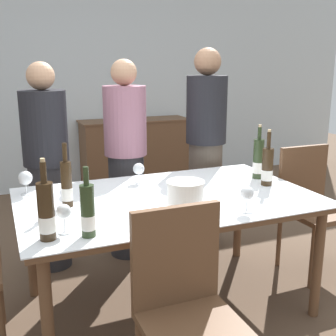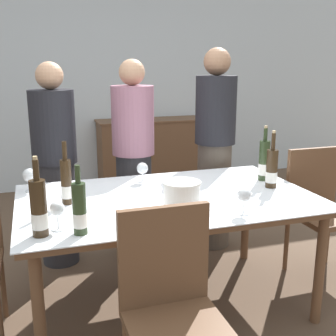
{
  "view_description": "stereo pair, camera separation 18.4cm",
  "coord_description": "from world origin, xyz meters",
  "px_view_note": "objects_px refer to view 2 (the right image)",
  "views": [
    {
      "loc": [
        -0.93,
        -2.27,
        1.53
      ],
      "look_at": [
        0.0,
        0.0,
        0.92
      ],
      "focal_mm": 45.0,
      "sensor_mm": 36.0,
      "label": 1
    },
    {
      "loc": [
        -0.76,
        -2.33,
        1.53
      ],
      "look_at": [
        0.0,
        0.0,
        0.92
      ],
      "focal_mm": 45.0,
      "sensor_mm": 36.0,
      "label": 2
    }
  ],
  "objects_px": {
    "wine_glass_3": "(244,196)",
    "wine_glass_0": "(57,210)",
    "dining_table": "(168,206)",
    "wine_bottle_0": "(80,210)",
    "wine_bottle_3": "(39,209)",
    "wine_bottle_2": "(66,182)",
    "chair_near_front": "(171,300)",
    "sideboard_cabinet": "(152,153)",
    "wine_bottle_1": "(272,169)",
    "person_guest_right": "(215,150)",
    "wine_bottle_4": "(264,162)",
    "ice_bucket": "(182,196)",
    "wine_glass_2": "(142,169)",
    "chair_right_end": "(319,203)",
    "wine_glass_1": "(30,176)",
    "person_host": "(56,167)",
    "person_guest_left": "(134,161)"
  },
  "relations": [
    {
      "from": "sideboard_cabinet",
      "to": "wine_glass_3",
      "type": "bearing_deg",
      "value": -96.84
    },
    {
      "from": "dining_table",
      "to": "wine_glass_1",
      "type": "relative_size",
      "value": 11.83
    },
    {
      "from": "wine_bottle_0",
      "to": "chair_near_front",
      "type": "distance_m",
      "value": 0.59
    },
    {
      "from": "wine_bottle_3",
      "to": "person_guest_right",
      "type": "height_order",
      "value": "person_guest_right"
    },
    {
      "from": "dining_table",
      "to": "wine_bottle_3",
      "type": "height_order",
      "value": "wine_bottle_3"
    },
    {
      "from": "wine_bottle_0",
      "to": "wine_bottle_1",
      "type": "xyz_separation_m",
      "value": [
        1.28,
        0.4,
        0.0
      ]
    },
    {
      "from": "wine_bottle_3",
      "to": "wine_bottle_2",
      "type": "bearing_deg",
      "value": 69.55
    },
    {
      "from": "wine_bottle_0",
      "to": "chair_right_end",
      "type": "height_order",
      "value": "wine_bottle_0"
    },
    {
      "from": "wine_bottle_1",
      "to": "wine_bottle_3",
      "type": "relative_size",
      "value": 0.98
    },
    {
      "from": "wine_glass_1",
      "to": "chair_near_front",
      "type": "relative_size",
      "value": 0.16
    },
    {
      "from": "wine_bottle_2",
      "to": "wine_glass_3",
      "type": "height_order",
      "value": "wine_bottle_2"
    },
    {
      "from": "dining_table",
      "to": "chair_right_end",
      "type": "distance_m",
      "value": 1.2
    },
    {
      "from": "sideboard_cabinet",
      "to": "wine_bottle_1",
      "type": "relative_size",
      "value": 3.63
    },
    {
      "from": "dining_table",
      "to": "chair_near_front",
      "type": "distance_m",
      "value": 0.83
    },
    {
      "from": "wine_bottle_0",
      "to": "wine_bottle_4",
      "type": "height_order",
      "value": "wine_bottle_4"
    },
    {
      "from": "wine_bottle_2",
      "to": "wine_glass_2",
      "type": "distance_m",
      "value": 0.62
    },
    {
      "from": "wine_bottle_3",
      "to": "chair_right_end",
      "type": "height_order",
      "value": "wine_bottle_3"
    },
    {
      "from": "dining_table",
      "to": "wine_bottle_3",
      "type": "bearing_deg",
      "value": -153.31
    },
    {
      "from": "chair_right_end",
      "to": "wine_glass_3",
      "type": "bearing_deg",
      "value": -150.67
    },
    {
      "from": "wine_glass_3",
      "to": "sideboard_cabinet",
      "type": "bearing_deg",
      "value": 83.16
    },
    {
      "from": "wine_glass_0",
      "to": "person_guest_right",
      "type": "xyz_separation_m",
      "value": [
        1.34,
        1.12,
        -0.01
      ]
    },
    {
      "from": "dining_table",
      "to": "wine_glass_0",
      "type": "distance_m",
      "value": 0.77
    },
    {
      "from": "wine_bottle_2",
      "to": "person_host",
      "type": "xyz_separation_m",
      "value": [
        -0.02,
        0.8,
        -0.1
      ]
    },
    {
      "from": "wine_glass_1",
      "to": "wine_glass_3",
      "type": "bearing_deg",
      "value": -35.95
    },
    {
      "from": "chair_near_front",
      "to": "person_guest_right",
      "type": "relative_size",
      "value": 0.56
    },
    {
      "from": "dining_table",
      "to": "wine_bottle_0",
      "type": "xyz_separation_m",
      "value": [
        -0.58,
        -0.42,
        0.18
      ]
    },
    {
      "from": "wine_glass_3",
      "to": "wine_glass_0",
      "type": "bearing_deg",
      "value": 175.07
    },
    {
      "from": "dining_table",
      "to": "sideboard_cabinet",
      "type": "bearing_deg",
      "value": 76.13
    },
    {
      "from": "person_host",
      "to": "person_guest_left",
      "type": "xyz_separation_m",
      "value": [
        0.6,
        -0.02,
        0.01
      ]
    },
    {
      "from": "wine_bottle_3",
      "to": "chair_right_end",
      "type": "relative_size",
      "value": 0.41
    },
    {
      "from": "chair_right_end",
      "to": "person_guest_right",
      "type": "distance_m",
      "value": 0.92
    },
    {
      "from": "wine_bottle_3",
      "to": "chair_right_end",
      "type": "distance_m",
      "value": 2.03
    },
    {
      "from": "ice_bucket",
      "to": "person_guest_right",
      "type": "distance_m",
      "value": 1.26
    },
    {
      "from": "wine_bottle_4",
      "to": "person_host",
      "type": "bearing_deg",
      "value": 152.57
    },
    {
      "from": "wine_bottle_2",
      "to": "chair_near_front",
      "type": "height_order",
      "value": "wine_bottle_2"
    },
    {
      "from": "wine_glass_1",
      "to": "wine_bottle_2",
      "type": "bearing_deg",
      "value": -57.9
    },
    {
      "from": "person_guest_left",
      "to": "person_guest_right",
      "type": "distance_m",
      "value": 0.68
    },
    {
      "from": "wine_bottle_0",
      "to": "wine_bottle_2",
      "type": "height_order",
      "value": "wine_bottle_2"
    },
    {
      "from": "chair_near_front",
      "to": "person_guest_right",
      "type": "xyz_separation_m",
      "value": [
        0.9,
        1.56,
        0.3
      ]
    },
    {
      "from": "wine_bottle_1",
      "to": "person_guest_right",
      "type": "bearing_deg",
      "value": 92.99
    },
    {
      "from": "wine_bottle_0",
      "to": "wine_bottle_2",
      "type": "relative_size",
      "value": 0.92
    },
    {
      "from": "chair_near_front",
      "to": "person_guest_right",
      "type": "bearing_deg",
      "value": 59.99
    },
    {
      "from": "wine_bottle_0",
      "to": "wine_glass_1",
      "type": "distance_m",
      "value": 0.82
    },
    {
      "from": "wine_glass_3",
      "to": "person_guest_right",
      "type": "xyz_separation_m",
      "value": [
        0.37,
        1.2,
        -0.01
      ]
    },
    {
      "from": "wine_bottle_2",
      "to": "wine_glass_2",
      "type": "xyz_separation_m",
      "value": [
        0.53,
        0.31,
        -0.04
      ]
    },
    {
      "from": "wine_bottle_0",
      "to": "person_guest_left",
      "type": "relative_size",
      "value": 0.22
    },
    {
      "from": "wine_bottle_2",
      "to": "wine_bottle_4",
      "type": "distance_m",
      "value": 1.35
    },
    {
      "from": "chair_right_end",
      "to": "wine_bottle_2",
      "type": "bearing_deg",
      "value": -178.97
    },
    {
      "from": "ice_bucket",
      "to": "wine_bottle_3",
      "type": "xyz_separation_m",
      "value": [
        -0.74,
        -0.1,
        0.04
      ]
    },
    {
      "from": "wine_glass_0",
      "to": "wine_glass_3",
      "type": "xyz_separation_m",
      "value": [
        0.97,
        -0.08,
        -0.0
      ]
    }
  ]
}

